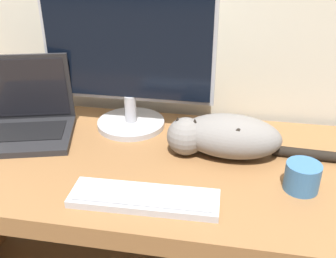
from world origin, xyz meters
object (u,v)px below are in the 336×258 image
Objects in this scene: monitor at (128,56)px; coffee_mug at (302,177)px; laptop at (27,120)px; external_keyboard at (144,198)px; cat at (225,135)px.

monitor reaches higher than coffee_mug.
laptop is 0.90× the size of external_keyboard.
coffee_mug is (0.55, -0.28, -0.22)m from monitor.
monitor is 1.64× the size of laptop.
external_keyboard is 0.75× the size of cat.
cat is at bearing -22.53° from monitor.
laptop is at bearing 169.63° from coffee_mug.
external_keyboard is at bearing -70.64° from monitor.
cat reaches higher than coffee_mug.
laptop is at bearing 146.82° from external_keyboard.
laptop is 0.89m from coffee_mug.
external_keyboard is at bearing -121.62° from cat.
monitor is at bearing 160.32° from cat.
cat is at bearing 53.92° from external_keyboard.
cat reaches higher than external_keyboard.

